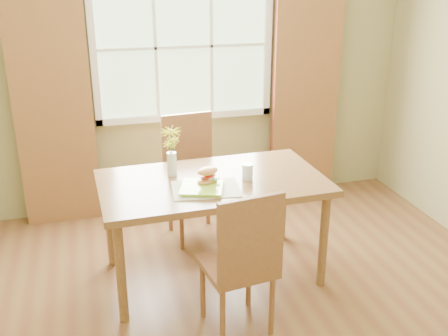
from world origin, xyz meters
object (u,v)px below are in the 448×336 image
at_px(dining_table, 213,190).
at_px(flower_vase, 171,147).
at_px(croissant_sandwich, 208,176).
at_px(chair_far, 191,170).
at_px(water_glass, 247,172).
at_px(chair_near, 243,259).

bearing_deg(dining_table, flower_vase, 146.34).
relative_size(dining_table, croissant_sandwich, 8.57).
bearing_deg(dining_table, croissant_sandwich, -122.22).
bearing_deg(flower_vase, chair_far, 65.69).
bearing_deg(water_glass, chair_near, -109.39).
xyz_separation_m(chair_near, water_glass, (0.23, 0.65, 0.28)).
bearing_deg(water_glass, croissant_sandwich, -172.52).
xyz_separation_m(chair_far, croissant_sandwich, (-0.05, -0.81, 0.28)).
height_order(chair_far, croissant_sandwich, chair_far).
height_order(chair_near, chair_far, chair_far).
xyz_separation_m(dining_table, chair_near, (0.01, -0.70, -0.15)).
bearing_deg(chair_far, flower_vase, -120.25).
height_order(dining_table, chair_near, chair_near).
xyz_separation_m(dining_table, croissant_sandwich, (-0.06, -0.10, 0.16)).
bearing_deg(dining_table, chair_near, -91.02).
relative_size(dining_table, chair_near, 1.63).
bearing_deg(flower_vase, croissant_sandwich, -52.08).
height_order(dining_table, water_glass, water_glass).
xyz_separation_m(croissant_sandwich, flower_vase, (-0.20, 0.26, 0.14)).
bearing_deg(chair_far, dining_table, -95.19).
height_order(dining_table, flower_vase, flower_vase).
bearing_deg(croissant_sandwich, flower_vase, 103.33).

